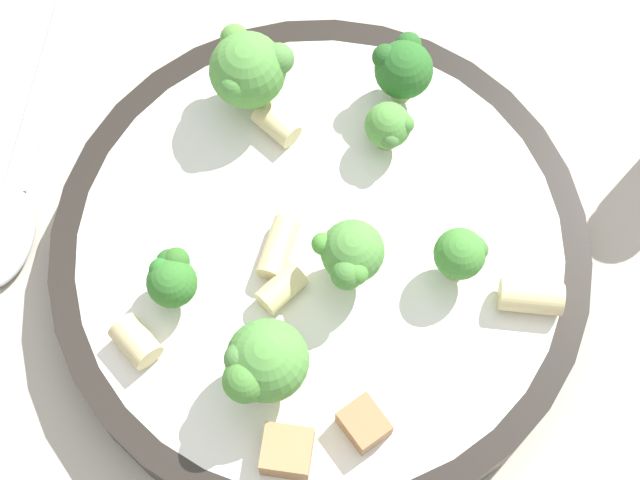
{
  "coord_description": "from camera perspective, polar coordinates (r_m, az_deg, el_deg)",
  "views": [
    {
      "loc": [
        0.19,
        -0.03,
        0.5
      ],
      "look_at": [
        0.0,
        0.0,
        0.04
      ],
      "focal_mm": 60.0,
      "sensor_mm": 36.0,
      "label": 1
    }
  ],
  "objects": [
    {
      "name": "rigatoni_2",
      "position": [
        0.49,
        -9.8,
        -5.36
      ],
      "size": [
        0.03,
        0.02,
        0.02
      ],
      "primitive_type": "cylinder",
      "rotation": [
        1.57,
        0.0,
        2.15
      ],
      "color": "beige",
      "rests_on": "pasta_bowl"
    },
    {
      "name": "pasta_bowl",
      "position": [
        0.52,
        0.0,
        -0.92
      ],
      "size": [
        0.26,
        0.26,
        0.03
      ],
      "color": "#28231E",
      "rests_on": "ground_plane"
    },
    {
      "name": "broccoli_floret_2",
      "position": [
        0.52,
        -3.86,
        9.07
      ],
      "size": [
        0.04,
        0.04,
        0.05
      ],
      "color": "#9EC175",
      "rests_on": "pasta_bowl"
    },
    {
      "name": "ground_plane",
      "position": [
        0.54,
        0.0,
        -1.6
      ],
      "size": [
        2.0,
        2.0,
        0.0
      ],
      "primitive_type": "plane",
      "color": "#BCB29E"
    },
    {
      "name": "broccoli_floret_6",
      "position": [
        0.46,
        -3.06,
        -6.66
      ],
      "size": [
        0.04,
        0.04,
        0.05
      ],
      "color": "#9EC175",
      "rests_on": "pasta_bowl"
    },
    {
      "name": "chicken_chunk_0",
      "position": [
        0.48,
        2.36,
        -9.76
      ],
      "size": [
        0.03,
        0.02,
        0.01
      ],
      "primitive_type": "cube",
      "rotation": [
        0.0,
        0.0,
        0.49
      ],
      "color": "#A87A4C",
      "rests_on": "pasta_bowl"
    },
    {
      "name": "spoon",
      "position": [
        0.57,
        -16.17,
        2.22
      ],
      "size": [
        0.18,
        0.07,
        0.01
      ],
      "color": "silver",
      "rests_on": "ground_plane"
    },
    {
      "name": "broccoli_floret_0",
      "position": [
        0.48,
        1.67,
        -0.8
      ],
      "size": [
        0.03,
        0.03,
        0.04
      ],
      "color": "#93B766",
      "rests_on": "pasta_bowl"
    },
    {
      "name": "broccoli_floret_5",
      "position": [
        0.52,
        3.69,
        6.05
      ],
      "size": [
        0.02,
        0.02,
        0.03
      ],
      "color": "#93B766",
      "rests_on": "pasta_bowl"
    },
    {
      "name": "broccoli_floret_1",
      "position": [
        0.49,
        7.53,
        -0.76
      ],
      "size": [
        0.02,
        0.03,
        0.03
      ],
      "color": "#93B766",
      "rests_on": "pasta_bowl"
    },
    {
      "name": "broccoli_floret_3",
      "position": [
        0.53,
        4.43,
        9.14
      ],
      "size": [
        0.03,
        0.03,
        0.04
      ],
      "color": "#93B766",
      "rests_on": "pasta_bowl"
    },
    {
      "name": "chicken_chunk_1",
      "position": [
        0.47,
        -1.77,
        -11.22
      ],
      "size": [
        0.03,
        0.03,
        0.02
      ],
      "primitive_type": "cube",
      "rotation": [
        0.0,
        0.0,
        1.29
      ],
      "color": "tan",
      "rests_on": "pasta_bowl"
    },
    {
      "name": "rigatoni_1",
      "position": [
        0.53,
        -2.34,
        6.2
      ],
      "size": [
        0.03,
        0.02,
        0.01
      ],
      "primitive_type": "cylinder",
      "rotation": [
        1.57,
        0.0,
        2.25
      ],
      "color": "beige",
      "rests_on": "pasta_bowl"
    },
    {
      "name": "rigatoni_0",
      "position": [
        0.51,
        -2.29,
        -0.16
      ],
      "size": [
        0.03,
        0.02,
        0.01
      ],
      "primitive_type": "cylinder",
      "rotation": [
        1.57,
        0.0,
        1.14
      ],
      "color": "beige",
      "rests_on": "pasta_bowl"
    },
    {
      "name": "rigatoni_3",
      "position": [
        0.5,
        -2.08,
        -2.61
      ],
      "size": [
        0.02,
        0.03,
        0.01
      ],
      "primitive_type": "cylinder",
      "rotation": [
        1.57,
        0.0,
        0.64
      ],
      "color": "beige",
      "rests_on": "pasta_bowl"
    },
    {
      "name": "broccoli_floret_4",
      "position": [
        0.49,
        -7.93,
        -2.02
      ],
      "size": [
        0.03,
        0.02,
        0.03
      ],
      "color": "#9EC175",
      "rests_on": "pasta_bowl"
    },
    {
      "name": "rigatoni_4",
      "position": [
        0.5,
        11.19,
        -2.99
      ],
      "size": [
        0.02,
        0.03,
        0.02
      ],
      "primitive_type": "cylinder",
      "rotation": [
        1.57,
        0.0,
        2.9
      ],
      "color": "beige",
      "rests_on": "pasta_bowl"
    }
  ]
}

